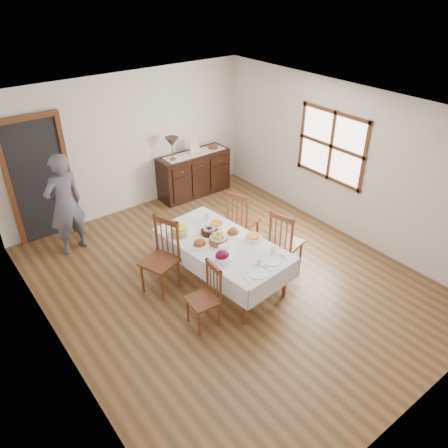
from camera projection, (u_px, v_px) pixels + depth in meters
ground at (228, 279)px, 6.73m from camera, size 6.00×6.00×0.00m
room_shell at (202, 176)px, 6.09m from camera, size 5.02×6.02×2.65m
dining_table at (222, 248)px, 6.38m from camera, size 1.25×2.15×0.71m
chair_left_near at (206, 296)px, 5.70m from camera, size 0.41×0.41×0.91m
chair_left_far at (161, 256)px, 6.29m from camera, size 0.60×0.60×1.12m
chair_right_near at (285, 241)px, 6.70m from camera, size 0.53×0.53×1.04m
chair_right_far at (242, 219)px, 7.27m from camera, size 0.54×0.54×1.05m
sideboard at (194, 174)px, 8.99m from camera, size 1.50×0.54×0.90m
person at (64, 201)px, 6.96m from camera, size 0.64×0.48×1.85m
bread_basket at (218, 239)px, 6.28m from camera, size 0.27×0.27×0.17m
egg_basket at (209, 231)px, 6.53m from camera, size 0.26×0.26×0.11m
ham_platter_a at (200, 244)px, 6.26m from camera, size 0.32×0.32×0.11m
ham_platter_b at (233, 232)px, 6.52m from camera, size 0.32×0.32×0.11m
beet_bowl at (222, 257)px, 5.92m from camera, size 0.26×0.26×0.15m
carrot_bowl at (216, 225)px, 6.68m from camera, size 0.22×0.22×0.09m
pineapple_bowl at (179, 231)px, 6.48m from camera, size 0.26×0.26×0.14m
casserole_dish at (253, 237)px, 6.39m from camera, size 0.25×0.25×0.07m
butter_dish at (224, 247)px, 6.17m from camera, size 0.15×0.10×0.07m
setting_left at (258, 270)px, 5.74m from camera, size 0.43×0.31×0.10m
setting_right at (272, 257)px, 5.99m from camera, size 0.43×0.31×0.10m
glass_far_a at (185, 227)px, 6.61m from camera, size 0.06×0.06×0.10m
glass_far_b at (207, 216)px, 6.89m from camera, size 0.06×0.06×0.11m
runner at (195, 153)px, 8.75m from camera, size 1.30×0.35×0.01m
table_lamp at (172, 143)px, 8.29m from camera, size 0.26×0.26×0.46m
picture_frame at (194, 147)px, 8.68m from camera, size 0.22×0.08×0.28m
deco_bowl at (213, 147)px, 8.98m from camera, size 0.20×0.20×0.06m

